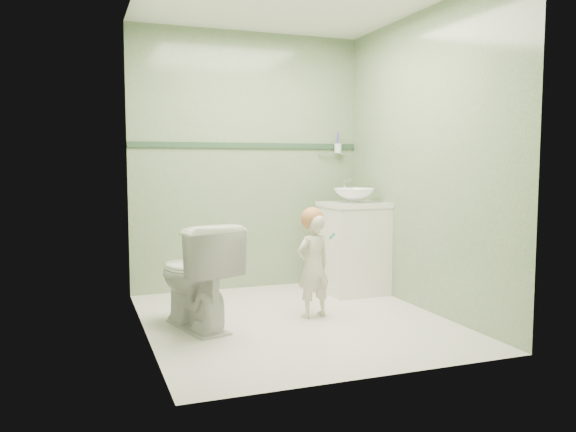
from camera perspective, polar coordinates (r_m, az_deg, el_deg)
name	(u,v)px	position (r m, az deg, el deg)	size (l,w,h in m)	color
ground	(295,320)	(4.45, 0.67, -10.21)	(2.50, 2.50, 0.00)	silver
room_shell	(295,161)	(4.29, 0.69, 5.42)	(2.50, 2.54, 2.40)	gray
trim_stripe	(248,145)	(5.47, -3.95, 6.94)	(2.20, 0.02, 0.05)	#2A4831
vanity	(354,249)	(5.33, 6.47, -3.28)	(0.52, 0.50, 0.80)	white
counter	(354,205)	(5.29, 6.51, 1.12)	(0.54, 0.52, 0.04)	white
basin	(354,195)	(5.28, 6.52, 2.03)	(0.37, 0.37, 0.13)	white
faucet	(345,186)	(5.44, 5.66, 2.98)	(0.03, 0.13, 0.18)	silver
cup_holder	(337,148)	(5.73, 4.87, 6.66)	(0.26, 0.07, 0.21)	silver
toilet	(196,275)	(4.22, -9.08, -5.80)	(0.43, 0.75, 0.77)	white
toddler	(313,266)	(4.46, 2.51, -4.94)	(0.29, 0.19, 0.80)	beige
hair_cap	(312,219)	(4.43, 2.40, -0.25)	(0.18, 0.18, 0.18)	#AD6B3E
teal_toothbrush	(331,236)	(4.37, 4.26, -1.94)	(0.11, 0.14, 0.08)	#0E916B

